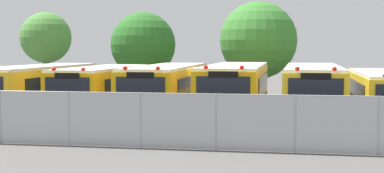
# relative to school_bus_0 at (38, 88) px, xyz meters

# --- Properties ---
(ground_plane) EXTENTS (160.00, 160.00, 0.00)m
(ground_plane) POSITION_rel_school_bus_0_xyz_m (8.35, 0.06, -1.42)
(ground_plane) COLOR #514F4C
(school_bus_0) EXTENTS (2.56, 10.58, 2.69)m
(school_bus_0) POSITION_rel_school_bus_0_xyz_m (0.00, 0.00, 0.00)
(school_bus_0) COLOR yellow
(school_bus_0) RESTS_ON ground_plane
(school_bus_1) EXTENTS (2.50, 9.32, 2.64)m
(school_bus_1) POSITION_rel_school_bus_0_xyz_m (3.36, 0.17, -0.03)
(school_bus_1) COLOR #EAA80C
(school_bus_1) RESTS_ON ground_plane
(school_bus_2) EXTENTS (2.61, 10.51, 2.73)m
(school_bus_2) POSITION_rel_school_bus_0_xyz_m (6.68, -0.04, 0.02)
(school_bus_2) COLOR #EAA80C
(school_bus_2) RESTS_ON ground_plane
(school_bus_3) EXTENTS (2.63, 10.68, 2.78)m
(school_bus_3) POSITION_rel_school_bus_0_xyz_m (9.97, 0.20, 0.05)
(school_bus_3) COLOR #EAA80C
(school_bus_3) RESTS_ON ground_plane
(school_bus_4) EXTENTS (2.64, 10.70, 2.76)m
(school_bus_4) POSITION_rel_school_bus_0_xyz_m (13.52, -0.08, 0.04)
(school_bus_4) COLOR yellow
(school_bus_4) RESTS_ON ground_plane
(tree_0) EXTENTS (3.58, 3.58, 5.96)m
(tree_0) POSITION_rel_school_bus_0_xyz_m (-4.44, 10.59, 2.80)
(tree_0) COLOR #4C3823
(tree_0) RESTS_ON ground_plane
(tree_1) EXTENTS (4.37, 4.37, 5.86)m
(tree_1) POSITION_rel_school_bus_0_xyz_m (2.65, 10.31, 2.29)
(tree_1) COLOR #4C3823
(tree_1) RESTS_ON ground_plane
(tree_2) EXTENTS (5.02, 5.02, 6.46)m
(tree_2) POSITION_rel_school_bus_0_xyz_m (10.30, 10.34, 2.58)
(tree_2) COLOR #4C3823
(tree_2) RESTS_ON ground_plane
(chainlink_fence) EXTENTS (23.58, 0.07, 1.93)m
(chainlink_fence) POSITION_rel_school_bus_0_xyz_m (8.79, -7.75, -0.42)
(chainlink_fence) COLOR #9EA0A3
(chainlink_fence) RESTS_ON ground_plane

